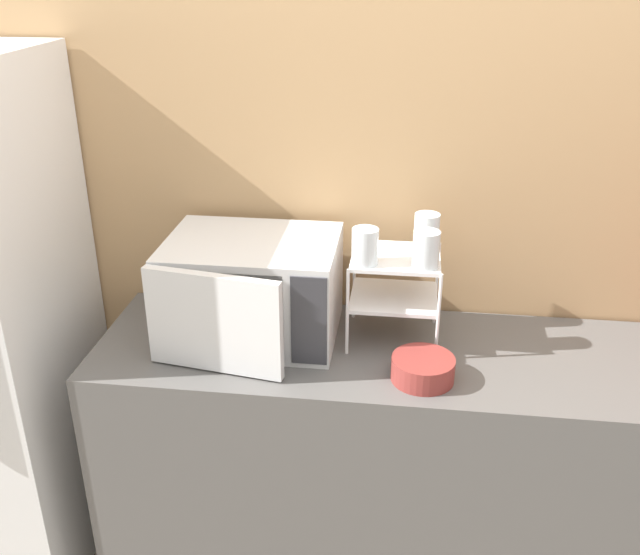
{
  "coord_description": "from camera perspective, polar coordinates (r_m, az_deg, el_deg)",
  "views": [
    {
      "loc": [
        0.0,
        -1.62,
        2.05
      ],
      "look_at": [
        -0.25,
        0.32,
        1.14
      ],
      "focal_mm": 40.0,
      "sensor_mm": 36.0,
      "label": 1
    }
  ],
  "objects": [
    {
      "name": "wall_back",
      "position": [
        2.36,
        6.93,
        6.27
      ],
      "size": [
        8.0,
        0.06,
        2.6
      ],
      "color": "tan",
      "rests_on": "ground_plane"
    },
    {
      "name": "counter",
      "position": [
        2.49,
        5.76,
        -14.98
      ],
      "size": [
        1.89,
        0.58,
        0.92
      ],
      "color": "#595654",
      "rests_on": "ground_plane"
    },
    {
      "name": "microwave",
      "position": [
        2.24,
        -5.64,
        -0.96
      ],
      "size": [
        0.53,
        0.49,
        0.32
      ],
      "color": "silver",
      "rests_on": "counter"
    },
    {
      "name": "dish_rack",
      "position": [
        2.2,
        5.89,
        -0.11
      ],
      "size": [
        0.28,
        0.25,
        0.28
      ],
      "color": "white",
      "rests_on": "counter"
    },
    {
      "name": "glass_front_left",
      "position": [
        2.09,
        3.51,
        2.51
      ],
      "size": [
        0.08,
        0.08,
        0.11
      ],
      "color": "silver",
      "rests_on": "dish_rack"
    },
    {
      "name": "glass_back_right",
      "position": [
        2.22,
        8.42,
        3.71
      ],
      "size": [
        0.08,
        0.08,
        0.11
      ],
      "color": "silver",
      "rests_on": "dish_rack"
    },
    {
      "name": "glass_front_right",
      "position": [
        2.09,
        8.37,
        2.26
      ],
      "size": [
        0.08,
        0.08,
        0.11
      ],
      "color": "silver",
      "rests_on": "dish_rack"
    },
    {
      "name": "bowl",
      "position": [
        2.08,
        8.11,
        -7.26
      ],
      "size": [
        0.18,
        0.18,
        0.07
      ],
      "color": "maroon",
      "rests_on": "counter"
    }
  ]
}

